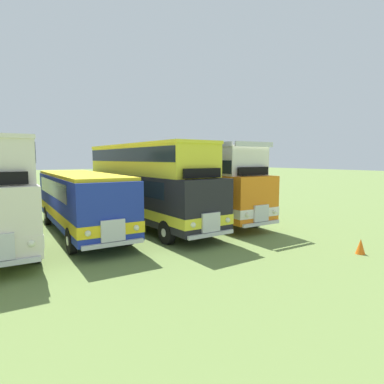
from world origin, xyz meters
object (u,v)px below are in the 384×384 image
bus_fourth_in_row (81,198)px  cone_near_end (361,246)px  bus_sixth_in_row (203,181)px  bus_fifth_in_row (146,181)px

bus_fourth_in_row → cone_near_end: bearing=-49.8°
bus_sixth_in_row → cone_near_end: size_ratio=16.46×
bus_fourth_in_row → bus_sixth_in_row: size_ratio=1.03×
bus_fifth_in_row → cone_near_end: size_ratio=19.49×
bus_fifth_in_row → bus_sixth_in_row: size_ratio=1.18×
bus_sixth_in_row → cone_near_end: bearing=-84.1°
bus_sixth_in_row → cone_near_end: 9.53m
bus_sixth_in_row → bus_fifth_in_row: bearing=172.9°
bus_fourth_in_row → cone_near_end: size_ratio=17.00×
bus_fourth_in_row → bus_sixth_in_row: (7.17, -0.37, 0.60)m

